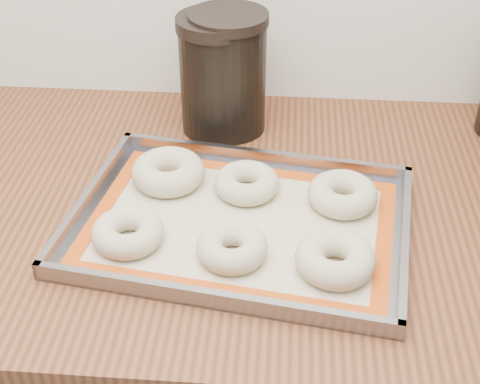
# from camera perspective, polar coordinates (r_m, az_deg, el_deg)

# --- Properties ---
(countertop) EXTENTS (3.06, 0.68, 0.04)m
(countertop) POSITION_cam_1_polar(r_m,az_deg,el_deg) (1.01, 11.58, -1.91)
(countertop) COLOR brown
(countertop) RESTS_ON cabinet
(baking_tray) EXTENTS (0.50, 0.39, 0.03)m
(baking_tray) POSITION_cam_1_polar(r_m,az_deg,el_deg) (0.93, -0.00, -2.63)
(baking_tray) COLOR gray
(baking_tray) RESTS_ON countertop
(baking_mat) EXTENTS (0.46, 0.35, 0.00)m
(baking_mat) POSITION_cam_1_polar(r_m,az_deg,el_deg) (0.94, 0.00, -2.73)
(baking_mat) COLOR #C6B793
(baking_mat) RESTS_ON baking_tray
(bagel_front_left) EXTENTS (0.13, 0.13, 0.03)m
(bagel_front_left) POSITION_cam_1_polar(r_m,az_deg,el_deg) (0.91, -9.55, -3.41)
(bagel_front_left) COLOR #BDB092
(bagel_front_left) RESTS_ON baking_mat
(bagel_front_mid) EXTENTS (0.10, 0.10, 0.03)m
(bagel_front_mid) POSITION_cam_1_polar(r_m,az_deg,el_deg) (0.87, -0.69, -4.73)
(bagel_front_mid) COLOR #BDB092
(bagel_front_mid) RESTS_ON baking_mat
(bagel_front_right) EXTENTS (0.12, 0.12, 0.04)m
(bagel_front_right) POSITION_cam_1_polar(r_m,az_deg,el_deg) (0.86, 8.12, -5.67)
(bagel_front_right) COLOR #BDB092
(bagel_front_right) RESTS_ON baking_mat
(bagel_back_left) EXTENTS (0.12, 0.12, 0.04)m
(bagel_back_left) POSITION_cam_1_polar(r_m,az_deg,el_deg) (1.01, -6.14, 1.73)
(bagel_back_left) COLOR #BDB092
(bagel_back_left) RESTS_ON baking_mat
(bagel_back_mid) EXTENTS (0.10, 0.10, 0.03)m
(bagel_back_mid) POSITION_cam_1_polar(r_m,az_deg,el_deg) (0.99, 0.58, 0.78)
(bagel_back_mid) COLOR #BDB092
(bagel_back_mid) RESTS_ON baking_mat
(bagel_back_right) EXTENTS (0.11, 0.11, 0.04)m
(bagel_back_right) POSITION_cam_1_polar(r_m,az_deg,el_deg) (0.97, 8.76, -0.18)
(bagel_back_right) COLOR #BDB092
(bagel_back_right) RESTS_ON baking_mat
(canister_left) EXTENTS (0.13, 0.13, 0.21)m
(canister_left) POSITION_cam_1_polar(r_m,az_deg,el_deg) (1.12, -0.96, 10.13)
(canister_left) COLOR black
(canister_left) RESTS_ON countertop
(canister_mid) EXTENTS (0.13, 0.13, 0.20)m
(canister_mid) POSITION_cam_1_polar(r_m,az_deg,el_deg) (1.12, -1.96, 9.97)
(canister_mid) COLOR black
(canister_mid) RESTS_ON countertop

